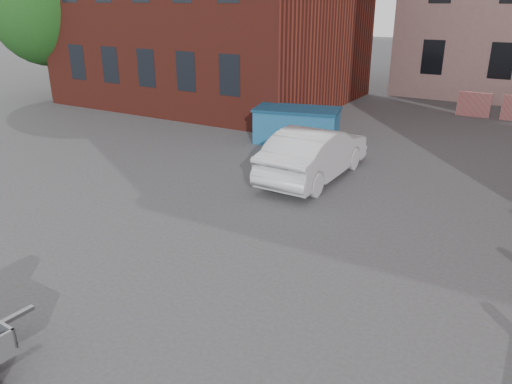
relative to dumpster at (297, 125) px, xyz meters
The scene contains 4 objects.
ground 7.91m from the dumpster, 74.95° to the right, with size 120.00×120.00×0.00m, color #38383A.
far_building 23.26m from the dumpster, 141.30° to the left, with size 6.00×6.00×8.00m, color maroon.
dumpster is the anchor object (origin of this frame).
silver_car 3.64m from the dumpster, 56.30° to the right, with size 1.49×4.26×1.40m, color silver.
Camera 1 is at (5.17, -7.35, 4.57)m, focal length 35.00 mm.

